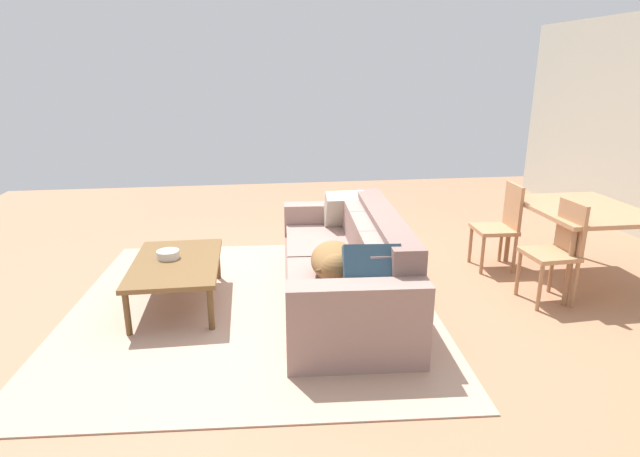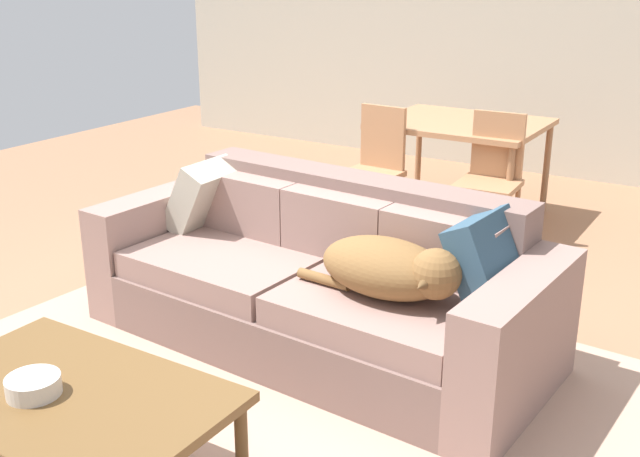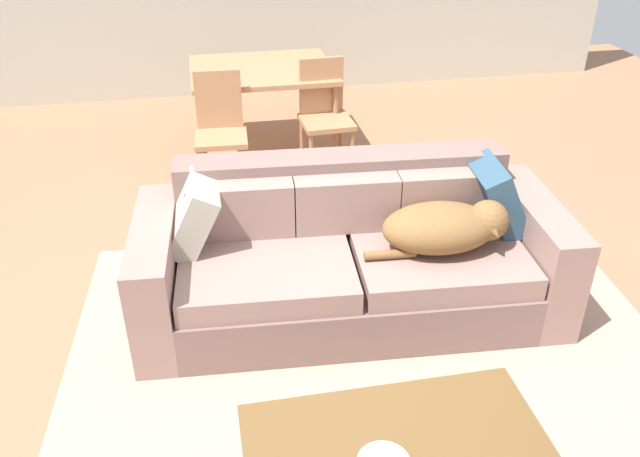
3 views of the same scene
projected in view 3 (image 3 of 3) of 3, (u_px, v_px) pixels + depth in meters
name	position (u px, v px, depth m)	size (l,w,h in m)	color
ground_plane	(323.00, 304.00, 3.97)	(10.00, 10.00, 0.00)	#9B6D4E
area_rug	(385.00, 402.00, 3.27)	(3.26, 3.17, 0.01)	tan
couch	(349.00, 257.00, 3.83)	(2.45, 1.15, 0.83)	#7A5F57
dog_on_left_cushion	(447.00, 227.00, 3.61)	(0.81, 0.43, 0.28)	brown
throw_pillow_by_left_arm	(192.00, 215.00, 3.63)	(0.16, 0.40, 0.40)	#B8B19C
throw_pillow_by_right_arm	(497.00, 196.00, 3.82)	(0.15, 0.41, 0.41)	#304E64
dining_table	(262.00, 76.00, 5.61)	(1.20, 1.00, 0.75)	tan
dining_chair_near_left	(220.00, 126.00, 5.11)	(0.42, 0.42, 0.90)	tan
dining_chair_near_right	(324.00, 111.00, 5.33)	(0.42, 0.42, 0.92)	tan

